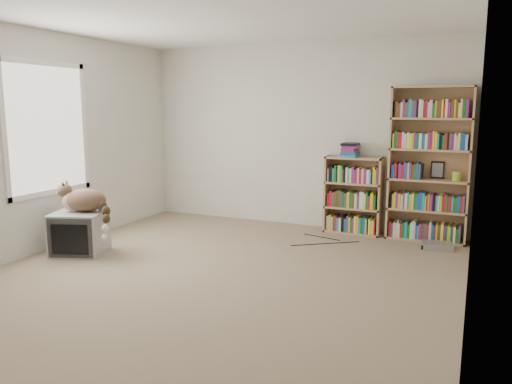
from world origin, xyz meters
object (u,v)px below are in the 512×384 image
at_px(crt_tv, 80,233).
at_px(cat, 88,204).
at_px(bookcase_short, 354,198).
at_px(bookcase_tall, 429,169).
at_px(dvd_player, 437,246).

xyz_separation_m(crt_tv, cat, (0.10, 0.05, 0.34)).
relative_size(cat, bookcase_short, 0.78).
bearing_deg(cat, bookcase_tall, 11.43).
xyz_separation_m(crt_tv, bookcase_short, (2.61, 2.21, 0.23)).
relative_size(cat, dvd_player, 2.36).
bearing_deg(crt_tv, dvd_player, 6.49).
bearing_deg(crt_tv, bookcase_short, 20.50).
bearing_deg(dvd_player, cat, -165.30).
xyz_separation_m(bookcase_tall, bookcase_short, (-0.92, -0.00, -0.43)).
relative_size(crt_tv, bookcase_short, 0.68).
height_order(crt_tv, dvd_player, crt_tv).
bearing_deg(bookcase_short, crt_tv, -139.70).
bearing_deg(cat, bookcase_short, 19.92).
xyz_separation_m(crt_tv, dvd_player, (3.70, 1.83, -0.20)).
bearing_deg(crt_tv, cat, 5.02).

